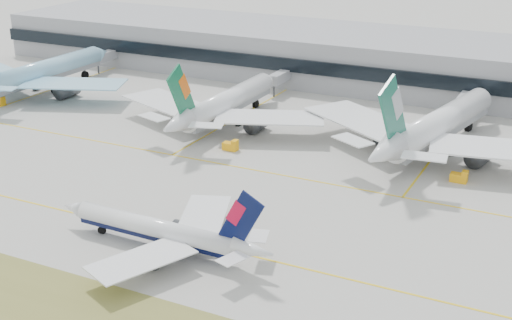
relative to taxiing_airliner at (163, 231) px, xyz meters
The scene contains 8 objects.
ground 11.85m from the taxiing_airliner, 58.29° to the left, with size 3000.00×3000.00×0.00m, color #A7A49C.
taxiing_airliner is the anchor object (origin of this frame).
widebody_korean 111.61m from the taxiing_airliner, 142.33° to the left, with size 63.23×61.63×22.53m.
widebody_eva 69.13m from the taxiing_airliner, 110.23° to the left, with size 58.36×56.84×20.80m.
widebody_cathay 74.50m from the taxiing_airliner, 66.39° to the left, with size 65.31×64.77×23.69m.
terminal 124.70m from the taxiing_airliner, 87.26° to the left, with size 280.00×43.10×15.00m.
gse_b 50.45m from the taxiing_airliner, 105.33° to the left, with size 3.55×2.00×2.60m.
gse_c 65.45m from the taxiing_airliner, 53.79° to the left, with size 3.55×2.00×2.60m.
Camera 1 is at (56.10, -98.84, 57.02)m, focal length 50.00 mm.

